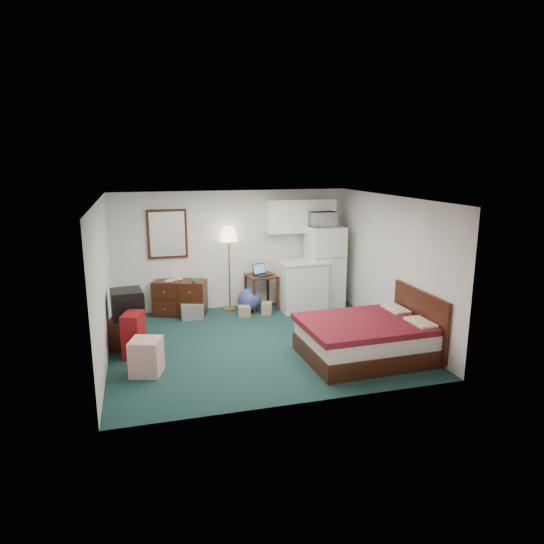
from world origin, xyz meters
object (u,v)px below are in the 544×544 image
object	(u,v)px
dresser	(180,298)
bed	(364,340)
tv_stand	(127,332)
floor_lamp	(229,269)
kitchen_counter	(302,286)
suitcase	(134,335)
desk	(261,292)
fridge	(324,267)

from	to	relation	value
dresser	bed	bearing A→B (deg)	-29.59
tv_stand	bed	bearing A→B (deg)	-13.31
floor_lamp	tv_stand	bearing A→B (deg)	-142.48
kitchen_counter	bed	world-z (taller)	kitchen_counter
floor_lamp	suitcase	world-z (taller)	floor_lamp
bed	kitchen_counter	bearing A→B (deg)	90.81
desk	fridge	world-z (taller)	fridge
fridge	desk	bearing A→B (deg)	172.75
floor_lamp	desk	distance (m)	0.85
fridge	tv_stand	world-z (taller)	fridge
fridge	tv_stand	size ratio (longest dim) A/B	3.12
desk	kitchen_counter	size ratio (longest dim) A/B	0.73
dresser	tv_stand	size ratio (longest dim) A/B	1.88
fridge	suitcase	bearing A→B (deg)	-156.28
dresser	floor_lamp	world-z (taller)	floor_lamp
suitcase	fridge	bearing A→B (deg)	41.45
desk	suitcase	size ratio (longest dim) A/B	1.02
floor_lamp	bed	world-z (taller)	floor_lamp
dresser	bed	xyz separation A→B (m)	(2.65, -3.07, -0.05)
kitchen_counter	bed	bearing A→B (deg)	-87.51
dresser	suitcase	xyz separation A→B (m)	(-0.92, -2.00, 0.00)
kitchen_counter	tv_stand	xyz separation A→B (m)	(-3.56, -1.19, -0.25)
suitcase	floor_lamp	bearing A→B (deg)	63.82
dresser	kitchen_counter	size ratio (longest dim) A/B	1.04
dresser	desk	bearing A→B (deg)	17.93
dresser	kitchen_counter	distance (m)	2.55
kitchen_counter	fridge	bearing A→B (deg)	13.06
fridge	suitcase	world-z (taller)	fridge
floor_lamp	fridge	world-z (taller)	floor_lamp
floor_lamp	desk	xyz separation A→B (m)	(0.66, -0.12, -0.52)
kitchen_counter	suitcase	bearing A→B (deg)	-154.29
dresser	bed	world-z (taller)	dresser
dresser	tv_stand	xyz separation A→B (m)	(-1.04, -1.53, -0.10)
fridge	bed	world-z (taller)	fridge
bed	suitcase	distance (m)	3.72
fridge	bed	size ratio (longest dim) A/B	0.91
dresser	kitchen_counter	xyz separation A→B (m)	(2.53, -0.34, 0.15)
fridge	kitchen_counter	bearing A→B (deg)	-167.32
bed	desk	bearing A→B (deg)	105.60
fridge	bed	bearing A→B (deg)	-98.88
kitchen_counter	dresser	bearing A→B (deg)	172.29
floor_lamp	kitchen_counter	xyz separation A→B (m)	(1.48, -0.41, -0.38)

